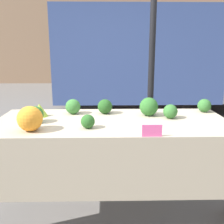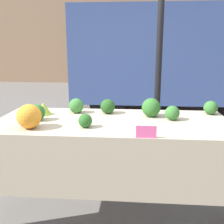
{
  "view_description": "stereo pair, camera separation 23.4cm",
  "coord_description": "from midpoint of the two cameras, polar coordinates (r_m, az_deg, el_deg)",
  "views": [
    {
      "loc": [
        -0.05,
        -2.27,
        1.54
      ],
      "look_at": [
        0.0,
        0.0,
        0.98
      ],
      "focal_mm": 42.0,
      "sensor_mm": 36.0,
      "label": 1
    },
    {
      "loc": [
        0.18,
        -2.27,
        1.54
      ],
      "look_at": [
        0.0,
        0.0,
        0.98
      ],
      "focal_mm": 42.0,
      "sensor_mm": 36.0,
      "label": 2
    }
  ],
  "objects": [
    {
      "name": "romanesco_head",
      "position": [
        2.62,
        -12.25,
        0.74
      ],
      "size": [
        0.15,
        0.15,
        0.12
      ],
      "color": "#93B238",
      "rests_on": "market_table"
    },
    {
      "name": "broccoli_head_0",
      "position": [
        2.78,
        22.98,
        0.85
      ],
      "size": [
        0.13,
        0.13,
        0.13
      ],
      "color": "#336B2D",
      "rests_on": "market_table"
    },
    {
      "name": "orange_cauliflower",
      "position": [
        2.18,
        -14.72,
        -0.98
      ],
      "size": [
        0.2,
        0.2,
        0.2
      ],
      "color": "orange",
      "rests_on": "market_table"
    },
    {
      "name": "ground_plane",
      "position": [
        2.74,
        2.6,
        -20.26
      ],
      "size": [
        40.0,
        40.0,
        0.0
      ],
      "primitive_type": "plane",
      "color": "slate"
    },
    {
      "name": "broccoli_head_1",
      "position": [
        2.6,
        1.63,
        1.2
      ],
      "size": [
        0.14,
        0.14,
        0.14
      ],
      "color": "#23511E",
      "rests_on": "market_table"
    },
    {
      "name": "tent_pole",
      "position": [
        3.02,
        12.3,
        8.71
      ],
      "size": [
        0.07,
        0.07,
        2.57
      ],
      "color": "black",
      "rests_on": "ground_plane"
    },
    {
      "name": "broccoli_head_2",
      "position": [
        2.52,
        11.15,
        0.94
      ],
      "size": [
        0.18,
        0.18,
        0.18
      ],
      "color": "#2D6628",
      "rests_on": "market_table"
    },
    {
      "name": "broccoli_head_6",
      "position": [
        2.45,
        15.67,
        -0.22
      ],
      "size": [
        0.13,
        0.13,
        0.13
      ],
      "color": "#336B2D",
      "rests_on": "market_table"
    },
    {
      "name": "broccoli_head_3",
      "position": [
        2.63,
        -5.28,
        1.34
      ],
      "size": [
        0.15,
        0.15,
        0.15
      ],
      "color": "#387533",
      "rests_on": "market_table"
    },
    {
      "name": "broccoli_head_5",
      "position": [
        2.14,
        -2.74,
        -1.95
      ],
      "size": [
        0.11,
        0.11,
        0.11
      ],
      "color": "#285B23",
      "rests_on": "market_table"
    },
    {
      "name": "market_table",
      "position": [
        2.32,
        2.75,
        -4.9
      ],
      "size": [
        2.11,
        0.92,
        0.9
      ],
      "color": "tan",
      "rests_on": "ground_plane"
    },
    {
      "name": "parked_truck",
      "position": [
        6.5,
        14.58,
        11.22
      ],
      "size": [
        5.04,
        2.02,
        2.39
      ],
      "color": "#384C84",
      "rests_on": "ground_plane"
    },
    {
      "name": "broccoli_head_4",
      "position": [
        2.41,
        -13.38,
        -0.14
      ],
      "size": [
        0.15,
        0.15,
        0.15
      ],
      "color": "#2D6628",
      "rests_on": "market_table"
    },
    {
      "name": "price_sign",
      "position": [
        1.93,
        10.91,
        -4.33
      ],
      "size": [
        0.15,
        0.01,
        0.09
      ],
      "color": "#F45B9E",
      "rests_on": "market_table"
    },
    {
      "name": "building_facade",
      "position": [
        11.94,
        4.53,
        18.35
      ],
      "size": [
        16.0,
        0.6,
        4.97
      ],
      "color": "#9E7A5B",
      "rests_on": "ground_plane"
    }
  ]
}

